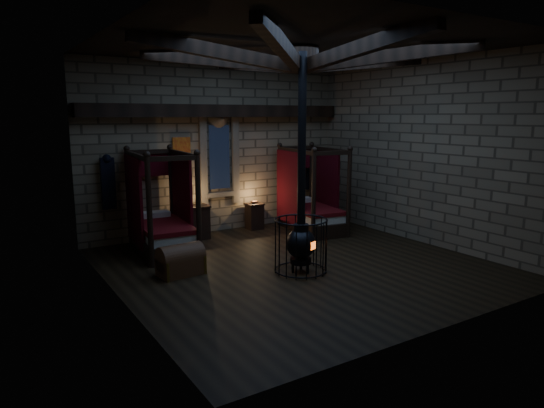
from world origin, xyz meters
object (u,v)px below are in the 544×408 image
trunk_left (181,261)px  stove (301,240)px  bed_left (162,227)px  trunk_right (325,225)px  bed_right (311,210)px

trunk_left → stove: size_ratio=0.21×
bed_left → trunk_left: bearing=-93.7°
bed_left → trunk_right: size_ratio=2.43×
bed_left → stove: stove is taller
trunk_left → stove: (1.99, -1.06, 0.36)m
trunk_right → stove: (-2.15, -1.96, 0.35)m
stove → trunk_right: bearing=20.6°
stove → trunk_left: bearing=130.2°
bed_left → bed_right: 3.95m
bed_left → stove: size_ratio=0.54×
bed_left → bed_right: size_ratio=1.00×
bed_left → trunk_right: (3.87, -0.86, -0.26)m
bed_right → trunk_right: bed_right is taller
trunk_left → trunk_right: 4.23m
bed_left → trunk_right: bed_left is taller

